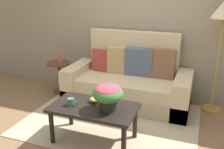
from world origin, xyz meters
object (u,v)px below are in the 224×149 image
potted_plant (108,94)px  table_vase (60,58)px  couch (129,82)px  side_table (59,72)px  coffee_table (94,111)px  floor_lamp (224,17)px  snack_bowl (95,99)px  coffee_mug (71,102)px

potted_plant → table_vase: bearing=138.8°
couch → side_table: (-1.27, -0.07, 0.05)m
coffee_table → floor_lamp: (1.38, 1.39, 1.03)m
coffee_table → potted_plant: potted_plant is taller
coffee_table → side_table: 1.68m
coffee_table → table_vase: bearing=134.9°
table_vase → side_table: bearing=-148.3°
coffee_table → side_table: (-1.20, 1.17, -0.01)m
couch → coffee_table: bearing=-93.1°
floor_lamp → potted_plant: 2.00m
potted_plant → snack_bowl: bearing=150.3°
couch → snack_bowl: bearing=-95.0°
couch → table_vase: 1.29m
floor_lamp → coffee_mug: bearing=-138.3°
coffee_table → snack_bowl: bearing=106.8°
coffee_table → coffee_mug: 0.30m
coffee_table → couch: bearing=86.9°
coffee_table → floor_lamp: size_ratio=0.61×
side_table → coffee_mug: 1.56m
couch → coffee_table: size_ratio=1.93×
potted_plant → coffee_mug: 0.48m
couch → side_table: couch is taller
side_table → table_vase: table_vase is taller
coffee_table → potted_plant: 0.33m
floor_lamp → snack_bowl: floor_lamp is taller
floor_lamp → potted_plant: size_ratio=4.79×
couch → snack_bowl: 1.15m
couch → floor_lamp: floor_lamp is taller
side_table → couch: bearing=3.3°
side_table → potted_plant: (1.39, -1.19, 0.28)m
coffee_table → snack_bowl: size_ratio=7.97×
couch → coffee_mug: (-0.33, -1.32, 0.17)m
potted_plant → snack_bowl: potted_plant is taller
coffee_mug → couch: bearing=75.9°
side_table → coffee_mug: side_table is taller
potted_plant → snack_bowl: 0.30m
side_table → snack_bowl: bearing=-42.3°
coffee_mug → snack_bowl: (0.23, 0.18, -0.01)m
coffee_table → coffee_mug: (-0.26, -0.07, 0.11)m
side_table → potted_plant: potted_plant is taller
floor_lamp → table_vase: 2.68m
side_table → snack_bowl: size_ratio=4.39×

